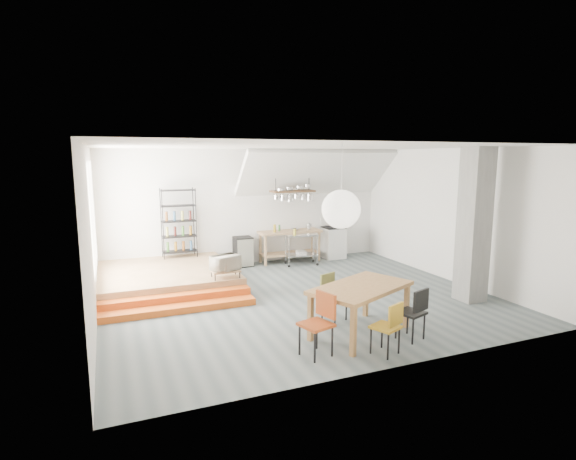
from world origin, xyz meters
name	(u,v)px	position (x,y,z in m)	size (l,w,h in m)	color
floor	(298,298)	(0.00, 0.00, 0.00)	(8.00, 8.00, 0.00)	#505B5C
wall_back	(249,207)	(0.00, 3.50, 1.60)	(8.00, 0.04, 3.20)	silver
wall_left	(91,237)	(-4.00, 0.00, 1.60)	(0.04, 7.00, 3.20)	silver
wall_right	(449,215)	(4.00, 0.00, 1.60)	(0.04, 7.00, 3.20)	silver
ceiling	(299,147)	(0.00, 0.00, 3.20)	(8.00, 7.00, 0.02)	white
slope_ceiling	(316,173)	(1.80, 2.90, 2.55)	(4.40, 1.80, 0.15)	white
window_pane	(93,215)	(-3.98, 1.50, 1.80)	(0.02, 2.50, 2.20)	white
platform	(167,277)	(-2.50, 2.00, 0.20)	(3.00, 3.00, 0.40)	olive
step_lower	(180,308)	(-2.50, 0.05, 0.07)	(3.00, 0.35, 0.13)	#D35718
step_upper	(177,300)	(-2.50, 0.40, 0.13)	(3.00, 0.35, 0.27)	#D35718
concrete_column	(474,225)	(3.30, -1.50, 1.60)	(0.50, 0.50, 3.20)	slate
kitchen_counter	(290,240)	(1.10, 3.15, 0.63)	(1.80, 0.60, 0.91)	olive
stove	(333,242)	(2.50, 3.16, 0.48)	(0.60, 0.60, 1.18)	white
pot_rack	(294,194)	(1.13, 2.92, 1.98)	(1.20, 0.50, 1.43)	#402819
wire_shelving	(179,222)	(-2.00, 3.20, 1.33)	(0.88, 0.38, 1.80)	black
microwave_shelf	(226,271)	(-1.40, 0.75, 0.55)	(0.60, 0.40, 0.16)	olive
paper_lantern	(341,209)	(-0.37, -2.48, 2.20)	(0.60, 0.60, 0.60)	white
dining_table	(361,291)	(0.18, -2.23, 0.76)	(2.05, 1.66, 0.85)	#905E34
chair_mustard	(389,324)	(0.15, -3.12, 0.50)	(0.50, 0.50, 0.84)	#BC8D20
chair_black	(415,309)	(0.86, -2.80, 0.53)	(0.51, 0.51, 0.88)	black
chair_olive	(332,292)	(0.06, -1.41, 0.51)	(0.51, 0.51, 0.86)	brown
chair_red	(320,318)	(-0.81, -2.69, 0.57)	(0.54, 0.54, 0.96)	#9D3E16
rolling_cart	(301,245)	(1.26, 2.70, 0.56)	(0.95, 0.62, 0.87)	silver
mini_fridge	(243,251)	(-0.28, 3.20, 0.41)	(0.48, 0.48, 0.81)	black
microwave	(225,263)	(-1.40, 0.75, 0.73)	(0.59, 0.40, 0.32)	beige
bowl	(295,230)	(1.23, 3.10, 0.94)	(0.24, 0.24, 0.06)	silver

